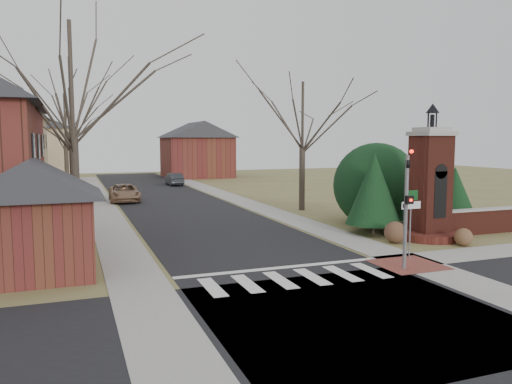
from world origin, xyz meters
name	(u,v)px	position (x,y,z in m)	size (l,w,h in m)	color
ground	(307,285)	(0.00, 0.00, 0.00)	(120.00, 120.00, 0.00)	brown
main_street	(175,204)	(0.00, 22.00, 0.01)	(8.00, 70.00, 0.01)	black
cross_street	(355,315)	(0.00, -3.00, 0.01)	(120.00, 8.00, 0.01)	black
crosswalk_zone	(296,278)	(0.00, 0.80, 0.01)	(8.00, 2.20, 0.02)	silver
stop_bar	(279,268)	(0.00, 2.30, 0.01)	(8.00, 0.35, 0.02)	silver
sidewalk_right_main	(241,201)	(5.20, 22.00, 0.01)	(2.00, 60.00, 0.02)	gray
sidewalk_left	(102,207)	(-5.20, 22.00, 0.01)	(2.00, 60.00, 0.02)	gray
curb_apron	(408,265)	(4.80, 1.00, 0.01)	(2.40, 2.40, 0.02)	brown
traffic_signal_pole	(407,200)	(4.30, 0.57, 2.59)	(0.28, 0.41, 4.50)	slate
sign_post	(411,210)	(5.59, 1.99, 1.95)	(0.90, 0.07, 2.75)	slate
brick_gate_monument	(430,194)	(9.00, 4.99, 2.17)	(3.20, 3.20, 6.47)	maroon
brick_garden_wall	(500,220)	(13.50, 5.00, 0.66)	(7.50, 0.50, 1.30)	maroon
garage_left	(31,212)	(-8.52, 4.49, 2.24)	(4.80, 4.80, 4.29)	brown
house_distant_left	(24,144)	(-12.01, 48.00, 4.25)	(10.80, 8.80, 8.53)	tan
house_distant_right	(197,148)	(7.99, 47.99, 3.65)	(8.80, 8.80, 7.30)	brown
evergreen_near	(374,189)	(7.20, 7.00, 2.30)	(2.80, 2.80, 4.10)	#473D33
evergreen_mid	(413,179)	(10.50, 8.20, 2.60)	(3.40, 3.40, 4.70)	#473D33
evergreen_far	(454,192)	(12.50, 7.20, 1.90)	(2.40, 2.40, 3.30)	#473D33
evergreen_mass	(376,182)	(9.00, 9.50, 2.40)	(4.80, 4.80, 4.80)	black
bare_tree_0	(71,72)	(-7.00, 9.00, 7.70)	(8.05, 8.05, 11.15)	#473D33
bare_tree_1	(70,91)	(-7.00, 22.00, 8.03)	(8.40, 8.40, 11.64)	#473D33
bare_tree_2	(65,115)	(-7.50, 35.00, 7.03)	(7.35, 7.35, 10.19)	#473D33
bare_tree_3	(303,111)	(7.50, 16.00, 6.69)	(7.00, 7.00, 9.70)	#473D33
pickup_truck	(124,193)	(-3.33, 25.10, 0.67)	(2.22, 4.80, 1.34)	#8E6B4D
distant_car	(174,179)	(2.98, 37.38, 0.64)	(1.36, 3.90, 1.29)	#2E3035
dry_shrub_left	(395,232)	(6.80, 4.60, 0.51)	(1.02, 1.02, 1.02)	brown
dry_shrub_right	(463,237)	(9.30, 3.00, 0.40)	(0.81, 0.81, 0.81)	brown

